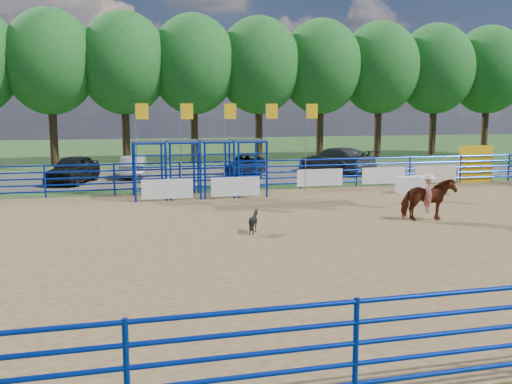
% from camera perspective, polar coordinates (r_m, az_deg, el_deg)
% --- Properties ---
extents(ground, '(120.00, 120.00, 0.00)m').
position_cam_1_polar(ground, '(18.21, 5.63, -4.32)').
color(ground, '#2F5321').
rests_on(ground, ground).
extents(arena_dirt, '(30.00, 20.00, 0.02)m').
position_cam_1_polar(arena_dirt, '(18.21, 5.63, -4.29)').
color(arena_dirt, olive).
rests_on(arena_dirt, ground).
extents(gravel_strip, '(40.00, 10.00, 0.01)m').
position_cam_1_polar(gravel_strip, '(34.47, -4.01, 1.72)').
color(gravel_strip, slate).
rests_on(gravel_strip, ground).
extents(announcer_table, '(1.50, 0.80, 0.77)m').
position_cam_1_polar(announcer_table, '(27.97, 15.33, 0.72)').
color(announcer_table, silver).
rests_on(announcer_table, arena_dirt).
extents(horse_and_rider, '(1.91, 1.07, 2.27)m').
position_cam_1_polar(horse_and_rider, '(21.10, 16.82, -0.52)').
color(horse_and_rider, maroon).
rests_on(horse_and_rider, arena_dirt).
extents(calf, '(0.82, 0.78, 0.73)m').
position_cam_1_polar(calf, '(18.34, -0.23, -2.96)').
color(calf, black).
rests_on(calf, arena_dirt).
extents(car_a, '(3.10, 4.70, 1.49)m').
position_cam_1_polar(car_a, '(32.05, -17.85, 2.18)').
color(car_a, black).
rests_on(car_a, gravel_strip).
extents(car_b, '(1.80, 4.02, 1.28)m').
position_cam_1_polar(car_b, '(33.85, -12.11, 2.53)').
color(car_b, gray).
rests_on(car_b, gravel_strip).
extents(car_c, '(3.45, 4.87, 1.23)m').
position_cam_1_polar(car_c, '(33.94, -0.96, 2.69)').
color(car_c, '#141A34').
rests_on(car_c, gravel_strip).
extents(car_d, '(4.10, 5.91, 1.59)m').
position_cam_1_polar(car_d, '(35.69, 8.00, 3.18)').
color(car_d, '#4E4E50').
rests_on(car_d, gravel_strip).
extents(perimeter_fence, '(30.10, 20.10, 1.50)m').
position_cam_1_polar(perimeter_fence, '(18.06, 5.66, -1.99)').
color(perimeter_fence, '#0727AA').
rests_on(perimeter_fence, ground).
extents(chute_assembly, '(19.32, 2.41, 4.20)m').
position_cam_1_polar(chute_assembly, '(26.02, -4.94, 2.33)').
color(chute_assembly, '#0727AA').
rests_on(chute_assembly, ground).
extents(treeline, '(56.40, 6.40, 11.24)m').
position_cam_1_polar(treeline, '(43.27, -6.30, 13.03)').
color(treeline, '#3F2B19').
rests_on(treeline, ground).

